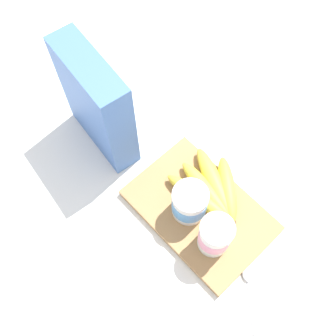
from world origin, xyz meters
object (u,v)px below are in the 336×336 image
object	(u,v)px
cutting_board	(200,210)
yogurt_cup_front	(215,236)
cereal_box	(97,105)
yogurt_cup_back	(190,203)
spoon	(249,287)
banana_bunch	(213,190)

from	to	relation	value
cutting_board	yogurt_cup_front	size ratio (longest dim) A/B	3.07
cutting_board	cereal_box	bearing A→B (deg)	5.53
yogurt_cup_back	spoon	xyz separation A→B (m)	(-0.20, 0.02, -0.05)
yogurt_cup_front	cutting_board	bearing A→B (deg)	-25.91
banana_bunch	spoon	xyz separation A→B (m)	(-0.19, 0.09, -0.03)
yogurt_cup_front	spoon	world-z (taller)	yogurt_cup_front
yogurt_cup_back	banana_bunch	world-z (taller)	yogurt_cup_back
cutting_board	spoon	world-z (taller)	cutting_board
cutting_board	yogurt_cup_front	xyz separation A→B (m)	(-0.07, 0.03, 0.06)
banana_bunch	yogurt_cup_back	bearing A→B (deg)	83.06
yogurt_cup_front	banana_bunch	bearing A→B (deg)	-45.18
yogurt_cup_back	banana_bunch	bearing A→B (deg)	-96.94
yogurt_cup_front	spoon	size ratio (longest dim) A/B	0.89
cereal_box	yogurt_cup_front	size ratio (longest dim) A/B	2.64
cutting_board	yogurt_cup_front	bearing A→B (deg)	154.09
yogurt_cup_back	yogurt_cup_front	bearing A→B (deg)	170.51
yogurt_cup_front	yogurt_cup_back	world-z (taller)	yogurt_cup_front
cutting_board	banana_bunch	distance (m)	0.05
cutting_board	cereal_box	size ratio (longest dim) A/B	1.16
cutting_board	cereal_box	distance (m)	0.31
cereal_box	banana_bunch	distance (m)	0.30
banana_bunch	spoon	distance (m)	0.21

